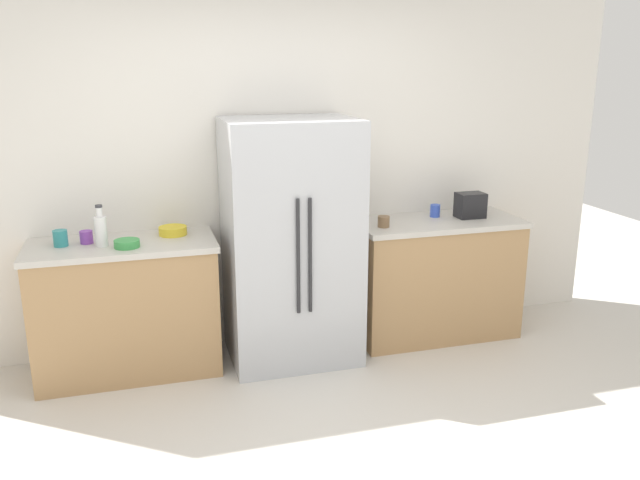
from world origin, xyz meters
The scene contains 13 objects.
ground_plane centered at (0.00, 0.00, 0.00)m, with size 11.16×11.16×0.00m, color beige.
kitchen_back_panel centered at (0.00, 1.84, 1.40)m, with size 5.58×0.10×2.80m, color silver.
counter_left centered at (-1.02, 1.49, 0.46)m, with size 1.22×0.60×0.92m.
counter_right centered at (1.27, 1.49, 0.46)m, with size 1.26×0.60×0.92m.
refrigerator centered at (0.12, 1.42, 0.85)m, with size 0.89×0.72×1.71m.
toaster centered at (1.54, 1.49, 1.01)m, with size 0.21×0.15×0.19m, color black.
bottle_a centered at (-1.13, 1.43, 1.03)m, with size 0.08×0.08×0.27m.
cup_a centered at (-1.39, 1.51, 0.97)m, with size 0.09×0.09×0.11m, color teal.
cup_b centered at (-1.23, 1.53, 0.96)m, with size 0.08×0.08×0.08m, color purple.
cup_c centered at (1.29, 1.58, 0.97)m, with size 0.08×0.08×0.10m, color blue.
cup_d centered at (0.80, 1.40, 0.96)m, with size 0.09×0.09×0.08m, color brown.
bowl_a centered at (-0.67, 1.60, 0.95)m, with size 0.19×0.19×0.06m, color yellow.
bowl_b centered at (-0.98, 1.36, 0.94)m, with size 0.16×0.16×0.05m, color green.
Camera 1 is at (-0.90, -2.81, 2.07)m, focal length 36.31 mm.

